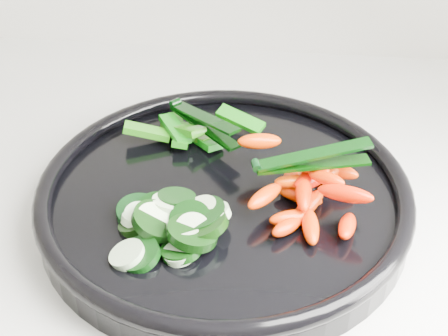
# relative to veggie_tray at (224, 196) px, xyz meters

# --- Properties ---
(veggie_tray) EXTENTS (0.41, 0.41, 0.04)m
(veggie_tray) POSITION_rel_veggie_tray_xyz_m (0.00, 0.00, 0.00)
(veggie_tray) COLOR black
(veggie_tray) RESTS_ON counter
(cucumber_pile) EXTENTS (0.13, 0.12, 0.04)m
(cucumber_pile) POSITION_rel_veggie_tray_xyz_m (-0.05, -0.06, 0.01)
(cucumber_pile) COLOR black
(cucumber_pile) RESTS_ON veggie_tray
(carrot_pile) EXTENTS (0.14, 0.14, 0.05)m
(carrot_pile) POSITION_rel_veggie_tray_xyz_m (0.08, -0.01, 0.02)
(carrot_pile) COLOR #DF4E00
(carrot_pile) RESTS_ON veggie_tray
(pepper_pile) EXTENTS (0.16, 0.08, 0.04)m
(pepper_pile) POSITION_rel_veggie_tray_xyz_m (-0.05, 0.09, 0.01)
(pepper_pile) COLOR #236D0A
(pepper_pile) RESTS_ON veggie_tray
(tong_carrot) EXTENTS (0.11, 0.04, 0.02)m
(tong_carrot) POSITION_rel_veggie_tray_xyz_m (0.08, -0.00, 0.05)
(tong_carrot) COLOR black
(tong_carrot) RESTS_ON carrot_pile
(tong_pepper) EXTENTS (0.09, 0.09, 0.02)m
(tong_pepper) POSITION_rel_veggie_tray_xyz_m (-0.03, 0.09, 0.03)
(tong_pepper) COLOR black
(tong_pepper) RESTS_ON pepper_pile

